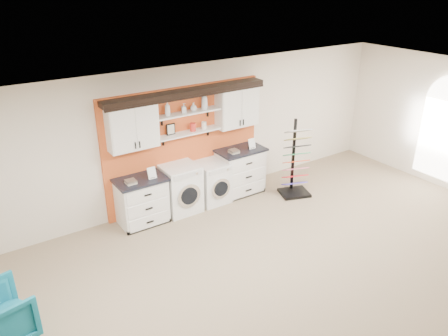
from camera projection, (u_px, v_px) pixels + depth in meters
floor at (325, 311)px, 6.14m from camera, size 10.00×10.00×0.00m
ceiling at (348, 121)px, 4.99m from camera, size 10.00×10.00×0.00m
wall_back at (184, 136)px, 8.60m from camera, size 10.00×0.00×10.00m
accent_panel at (185, 146)px, 8.66m from camera, size 3.40×0.07×2.40m
upper_cabinet_left at (132, 126)px, 7.68m from camera, size 0.90×0.35×0.84m
upper_cabinet_right at (237, 106)px, 8.82m from camera, size 0.90×0.35×0.84m
shelf_lower at (188, 133)px, 8.40m from camera, size 1.32×0.28×0.03m
shelf_upper at (188, 113)px, 8.23m from camera, size 1.32×0.28×0.03m
crown_molding at (187, 92)px, 8.08m from camera, size 3.30×0.41×0.13m
window_arched at (446, 126)px, 9.22m from camera, size 0.06×1.10×2.25m
picture_frame at (171, 129)px, 8.21m from camera, size 0.18×0.02×0.22m
canister_red at (193, 127)px, 8.41m from camera, size 0.11×0.11×0.16m
canister_cream at (204, 125)px, 8.54m from camera, size 0.10×0.10×0.14m
base_cabinet_left at (142, 201)px, 8.15m from camera, size 0.93×0.66×0.91m
base_cabinet_right at (240, 171)px, 9.27m from camera, size 1.02×0.66×0.99m
washer at (181, 188)px, 8.55m from camera, size 0.69×0.71×0.96m
dryer at (212, 182)px, 8.93m from camera, size 0.62×0.71×0.86m
sample_rack at (295, 171)px, 9.18m from camera, size 0.72×0.66×1.63m
soap_bottle_a at (167, 109)px, 7.96m from camera, size 0.14×0.14×0.27m
soap_bottle_b at (184, 108)px, 8.15m from camera, size 0.10×0.10×0.18m
soap_bottle_c at (193, 107)px, 8.26m from camera, size 0.15×0.15×0.16m
soap_bottle_d at (204, 101)px, 8.35m from camera, size 0.18×0.18×0.33m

